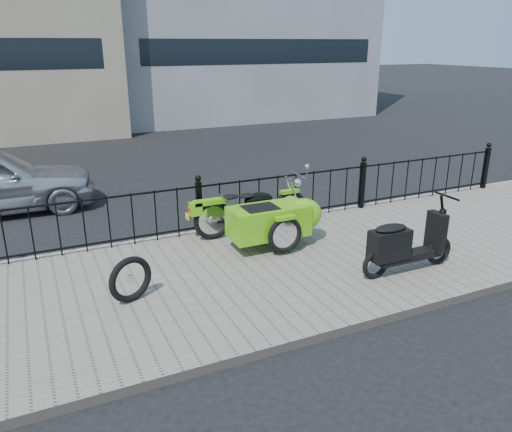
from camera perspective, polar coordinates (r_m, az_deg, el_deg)
name	(u,v)px	position (r m, az deg, el deg)	size (l,w,h in m)	color
ground	(227,267)	(7.92, -3.28, -5.89)	(120.00, 120.00, 0.00)	black
sidewalk	(240,277)	(7.48, -1.85, -6.95)	(30.00, 3.80, 0.12)	slate
curb	(198,234)	(9.15, -6.67, -2.04)	(30.00, 0.10, 0.12)	gray
iron_fence	(199,209)	(8.84, -6.50, 0.84)	(14.11, 0.11, 1.08)	black
motorcycle_sidecar	(274,217)	(8.37, 2.10, -0.07)	(2.28, 1.48, 0.98)	black
scooter	(404,245)	(7.62, 16.51, -3.21)	(1.65, 0.48, 1.12)	black
spare_tire	(131,279)	(6.76, -14.15, -7.03)	(0.63, 0.63, 0.09)	black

